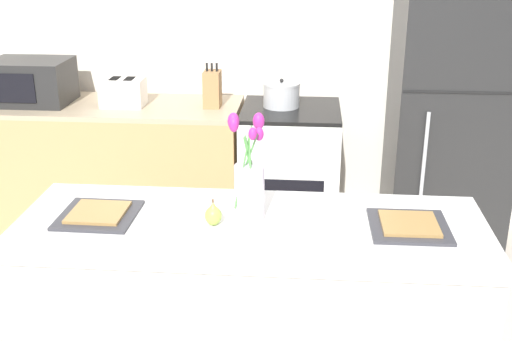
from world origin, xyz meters
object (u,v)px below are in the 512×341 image
Objects in this scene: stove_range at (290,177)px; plate_setting_right at (409,225)px; knife_block at (212,89)px; pear_figurine at (213,215)px; flower_vase at (249,183)px; cooking_pot at (281,94)px; plate_setting_left at (98,214)px; microwave at (31,81)px; refrigerator at (450,114)px; toaster at (123,92)px.

plate_setting_right reaches higher than stove_range.
knife_block is (-0.48, 0.00, 0.56)m from stove_range.
pear_figurine is at bearing -177.34° from plate_setting_right.
plate_setting_right is at bearing -3.45° from flower_vase.
flower_vase is 0.62m from plate_setting_right.
flower_vase is 1.83× the size of cooking_pot.
plate_setting_left is 1.00× the size of plate_setting_right.
plate_setting_left is (-0.69, -1.59, 0.44)m from stove_range.
stove_range is at bearing 66.35° from plate_setting_left.
pear_figurine is at bearing -98.37° from stove_range.
knife_block reaches higher than plate_setting_right.
microwave is at bearing 130.50° from pear_figurine.
cooking_pot is (0.05, 1.59, -0.05)m from flower_vase.
microwave is at bearing 120.31° from plate_setting_left.
pear_figurine is (-1.19, -1.62, 0.04)m from refrigerator.
refrigerator reaches higher than toaster.
cooking_pot is at bearing 4.72° from knife_block.
pear_figurine is (-0.13, -0.07, -0.10)m from flower_vase.
cooking_pot is 1.56m from microwave.
cooking_pot reaches higher than stove_range.
plate_setting_left is at bearing 175.73° from pear_figurine.
plate_setting_left is at bearing -97.60° from knife_block.
flower_vase reaches higher than stove_range.
stove_range is 8.55× the size of pear_figurine.
cooking_pot is (0.18, 1.66, 0.05)m from pear_figurine.
plate_setting_right is (-0.46, -1.59, 0.01)m from refrigerator.
microwave reaches higher than pear_figurine.
plate_setting_right is (0.73, 0.03, -0.03)m from pear_figurine.
cooking_pot is at bearing 83.92° from pear_figurine.
refrigerator is 1.44m from knife_block.
pear_figurine is at bearing -4.27° from plate_setting_left.
stove_range is 0.53m from cooking_pot.
stove_range is 0.51× the size of refrigerator.
stove_range is 3.32× the size of knife_block.
microwave is at bearing 143.16° from plate_setting_right.
knife_block is (-1.43, 0.00, 0.12)m from refrigerator.
pear_figurine is 0.37× the size of toaster.
flower_vase is at bearing -76.48° from knife_block.
plate_setting_right is 2.19m from toaster.
knife_block is (-0.98, 1.59, 0.12)m from plate_setting_right.
plate_setting_right is 0.61× the size of microwave.
knife_block is (-0.37, 1.55, -0.02)m from flower_vase.
pear_figurine is 0.73m from plate_setting_right.
plate_setting_left is 1.09× the size of knife_block.
refrigerator is 6.00× the size of plate_setting_left.
microwave and knife_block have the same top height.
cooking_pot is (-1.01, 0.04, 0.09)m from refrigerator.
flower_vase reaches higher than pear_figurine.
refrigerator is at bearing 53.77° from pear_figurine.
flower_vase is 0.18m from pear_figurine.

